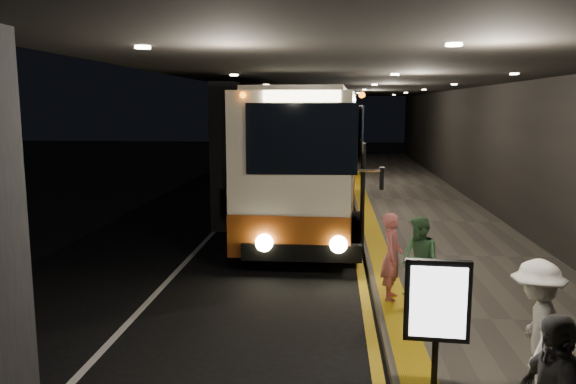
{
  "coord_description": "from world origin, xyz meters",
  "views": [
    {
      "loc": [
        1.69,
        -12.45,
        3.72
      ],
      "look_at": [
        0.65,
        0.57,
        1.7
      ],
      "focal_mm": 35.0,
      "sensor_mm": 36.0,
      "label": 1
    }
  ],
  "objects_px": {
    "passenger_waiting_white": "(536,330)",
    "passenger_boarding": "(392,256)",
    "info_sign": "(437,304)",
    "coach_main": "(313,161)",
    "stanchion_post": "(408,291)",
    "coach_second": "(322,137)",
    "passenger_waiting_green": "(419,260)"
  },
  "relations": [
    {
      "from": "passenger_waiting_white",
      "to": "passenger_boarding",
      "type": "bearing_deg",
      "value": -142.42
    },
    {
      "from": "info_sign",
      "to": "passenger_waiting_white",
      "type": "bearing_deg",
      "value": 0.55
    },
    {
      "from": "coach_main",
      "to": "stanchion_post",
      "type": "xyz_separation_m",
      "value": [
        1.93,
        -8.93,
        -1.28
      ]
    },
    {
      "from": "coach_main",
      "to": "passenger_boarding",
      "type": "relative_size",
      "value": 8.01
    },
    {
      "from": "passenger_boarding",
      "to": "stanchion_post",
      "type": "distance_m",
      "value": 1.09
    },
    {
      "from": "coach_main",
      "to": "coach_second",
      "type": "relative_size",
      "value": 1.0
    },
    {
      "from": "passenger_boarding",
      "to": "passenger_waiting_green",
      "type": "relative_size",
      "value": 1.03
    },
    {
      "from": "coach_main",
      "to": "passenger_boarding",
      "type": "xyz_separation_m",
      "value": [
        1.76,
        -7.89,
        -0.97
      ]
    },
    {
      "from": "passenger_boarding",
      "to": "passenger_waiting_green",
      "type": "bearing_deg",
      "value": -93.0
    },
    {
      "from": "passenger_waiting_green",
      "to": "stanchion_post",
      "type": "height_order",
      "value": "passenger_waiting_green"
    },
    {
      "from": "info_sign",
      "to": "stanchion_post",
      "type": "relative_size",
      "value": 1.66
    },
    {
      "from": "stanchion_post",
      "to": "coach_main",
      "type": "bearing_deg",
      "value": 102.18
    },
    {
      "from": "coach_main",
      "to": "stanchion_post",
      "type": "relative_size",
      "value": 12.72
    },
    {
      "from": "info_sign",
      "to": "passenger_waiting_green",
      "type": "bearing_deg",
      "value": 89.28
    },
    {
      "from": "passenger_boarding",
      "to": "info_sign",
      "type": "bearing_deg",
      "value": -166.44
    },
    {
      "from": "passenger_waiting_green",
      "to": "info_sign",
      "type": "bearing_deg",
      "value": -36.65
    },
    {
      "from": "coach_main",
      "to": "passenger_waiting_white",
      "type": "xyz_separation_m",
      "value": [
        3.14,
        -11.37,
        -0.92
      ]
    },
    {
      "from": "coach_second",
      "to": "stanchion_post",
      "type": "height_order",
      "value": "coach_second"
    },
    {
      "from": "passenger_boarding",
      "to": "passenger_waiting_green",
      "type": "xyz_separation_m",
      "value": [
        0.49,
        -0.11,
        -0.03
      ]
    },
    {
      "from": "coach_second",
      "to": "coach_main",
      "type": "bearing_deg",
      "value": -88.38
    },
    {
      "from": "passenger_waiting_green",
      "to": "passenger_waiting_white",
      "type": "bearing_deg",
      "value": -16.91
    },
    {
      "from": "passenger_boarding",
      "to": "info_sign",
      "type": "height_order",
      "value": "info_sign"
    },
    {
      "from": "passenger_boarding",
      "to": "info_sign",
      "type": "distance_m",
      "value": 3.43
    },
    {
      "from": "coach_main",
      "to": "info_sign",
      "type": "bearing_deg",
      "value": -77.55
    },
    {
      "from": "passenger_waiting_white",
      "to": "coach_main",
      "type": "bearing_deg",
      "value": -148.54
    },
    {
      "from": "passenger_boarding",
      "to": "passenger_waiting_white",
      "type": "xyz_separation_m",
      "value": [
        1.37,
        -3.48,
        0.06
      ]
    },
    {
      "from": "passenger_waiting_white",
      "to": "stanchion_post",
      "type": "height_order",
      "value": "passenger_waiting_white"
    },
    {
      "from": "coach_second",
      "to": "info_sign",
      "type": "distance_m",
      "value": 25.03
    },
    {
      "from": "coach_main",
      "to": "passenger_waiting_white",
      "type": "bearing_deg",
      "value": -71.99
    },
    {
      "from": "coach_main",
      "to": "passenger_waiting_green",
      "type": "distance_m",
      "value": 8.37
    },
    {
      "from": "passenger_boarding",
      "to": "info_sign",
      "type": "relative_size",
      "value": 0.96
    },
    {
      "from": "coach_second",
      "to": "stanchion_post",
      "type": "distance_m",
      "value": 22.7
    }
  ]
}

